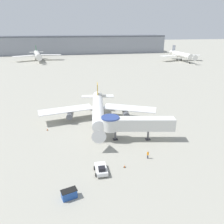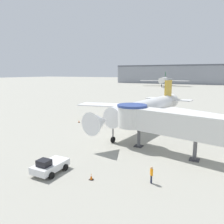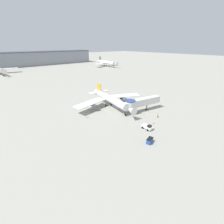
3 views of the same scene
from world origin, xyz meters
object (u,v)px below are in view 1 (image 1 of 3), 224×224
at_px(main_airplane, 98,110).
at_px(background_jet_gray_tail, 181,55).
at_px(jet_bridge, 132,124).
at_px(traffic_cone_port_wing, 47,129).
at_px(background_jet_green_tail, 38,55).
at_px(traffic_cone_apron_front, 125,166).
at_px(ground_crew_marshaller, 148,154).
at_px(pushback_tug_white, 101,169).
at_px(traffic_cone_starboard_wing, 145,119).
at_px(service_container_blue, 69,194).

relative_size(main_airplane, background_jet_gray_tail, 0.92).
bearing_deg(jet_bridge, main_airplane, 130.22).
bearing_deg(background_jet_gray_tail, jet_bridge, -122.86).
bearing_deg(background_jet_gray_tail, traffic_cone_port_wing, -131.65).
relative_size(jet_bridge, background_jet_green_tail, 0.44).
xyz_separation_m(main_airplane, traffic_cone_apron_front, (1.84, -21.70, -3.29)).
distance_m(traffic_cone_apron_front, ground_crew_marshaller, 5.66).
bearing_deg(ground_crew_marshaller, pushback_tug_white, 69.41).
bearing_deg(traffic_cone_apron_front, background_jet_gray_tail, 58.14).
relative_size(traffic_cone_port_wing, ground_crew_marshaller, 0.36).
bearing_deg(traffic_cone_starboard_wing, pushback_tug_white, -126.63).
bearing_deg(pushback_tug_white, traffic_cone_starboard_wing, 53.31).
xyz_separation_m(main_airplane, service_container_blue, (-8.50, -27.61, -2.85)).
bearing_deg(background_jet_gray_tail, background_jet_green_tail, 167.63).
bearing_deg(service_container_blue, background_jet_green_tail, 97.62).
bearing_deg(traffic_cone_port_wing, traffic_cone_starboard_wing, 3.03).
xyz_separation_m(pushback_tug_white, background_jet_gray_tail, (82.09, 125.44, 4.12)).
bearing_deg(background_jet_green_tail, traffic_cone_apron_front, -87.70).
relative_size(traffic_cone_starboard_wing, background_jet_green_tail, 0.02).
xyz_separation_m(traffic_cone_port_wing, traffic_cone_starboard_wing, (26.61, 1.41, 0.11)).
relative_size(main_airplane, ground_crew_marshaller, 20.14).
xyz_separation_m(main_airplane, background_jet_green_tail, (-29.08, 126.24, 1.12)).
relative_size(service_container_blue, traffic_cone_port_wing, 4.51).
xyz_separation_m(traffic_cone_starboard_wing, background_jet_gray_tail, (66.27, 104.16, 4.45)).
distance_m(ground_crew_marshaller, background_jet_green_tail, 150.44).
height_order(service_container_blue, traffic_cone_port_wing, service_container_blue).
xyz_separation_m(traffic_cone_starboard_wing, traffic_cone_apron_front, (-11.27, -20.61, -0.10)).
distance_m(background_jet_gray_tail, background_jet_green_tail, 110.90).
bearing_deg(traffic_cone_starboard_wing, ground_crew_marshaller, -107.86).
bearing_deg(background_jet_green_tail, ground_crew_marshaller, -85.58).
distance_m(traffic_cone_apron_front, background_jet_green_tail, 151.20).
relative_size(pushback_tug_white, service_container_blue, 1.42).
bearing_deg(background_jet_gray_tail, main_airplane, -127.91).
bearing_deg(pushback_tug_white, main_airplane, 83.03).
relative_size(service_container_blue, background_jet_gray_tail, 0.07).
bearing_deg(traffic_cone_starboard_wing, main_airplane, 175.24).
distance_m(jet_bridge, pushback_tug_white, 14.52).
height_order(jet_bridge, ground_crew_marshaller, jet_bridge).
xyz_separation_m(traffic_cone_apron_front, background_jet_green_tail, (-30.91, 147.94, 4.41)).
height_order(pushback_tug_white, background_jet_green_tail, background_jet_green_tail).
height_order(traffic_cone_starboard_wing, background_jet_green_tail, background_jet_green_tail).
bearing_deg(traffic_cone_starboard_wing, service_container_blue, -129.17).
xyz_separation_m(traffic_cone_starboard_wing, background_jet_green_tail, (-42.19, 127.33, 4.31)).
relative_size(service_container_blue, traffic_cone_apron_front, 4.32).
height_order(main_airplane, traffic_cone_apron_front, main_airplane).
distance_m(main_airplane, service_container_blue, 29.03).
bearing_deg(background_jet_gray_tail, ground_crew_marshaller, -120.79).
height_order(traffic_cone_port_wing, background_jet_green_tail, background_jet_green_tail).
height_order(service_container_blue, background_jet_green_tail, background_jet_green_tail).
relative_size(main_airplane, service_container_blue, 12.39).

